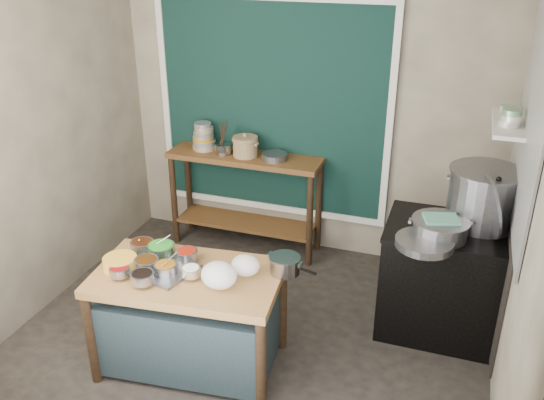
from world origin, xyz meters
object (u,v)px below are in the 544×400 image
(utensil_cup, at_px, (223,149))
(ceramic_crock, at_px, (245,147))
(stove_block, at_px, (444,281))
(saucepan, at_px, (285,265))
(back_counter, at_px, (245,201))
(prep_table, at_px, (190,320))
(steamer, at_px, (440,228))
(yellow_basin, at_px, (120,263))
(stock_pot, at_px, (484,197))
(condiment_tray, at_px, (158,267))

(utensil_cup, height_order, ceramic_crock, ceramic_crock)
(stove_block, height_order, saucepan, saucepan)
(utensil_cup, bearing_deg, back_counter, 9.11)
(back_counter, bearing_deg, utensil_cup, -170.89)
(stove_block, height_order, ceramic_crock, ceramic_crock)
(prep_table, bearing_deg, ceramic_crock, 92.28)
(prep_table, height_order, steamer, steamer)
(yellow_basin, xyz_separation_m, stock_pot, (2.27, 1.23, 0.30))
(stock_pot, height_order, steamer, stock_pot)
(yellow_basin, height_order, steamer, steamer)
(prep_table, bearing_deg, yellow_basin, -174.99)
(utensil_cup, bearing_deg, prep_table, -74.71)
(stove_block, bearing_deg, yellow_basin, -152.29)
(saucepan, bearing_deg, stove_block, 52.50)
(ceramic_crock, xyz_separation_m, steamer, (1.81, -0.89, -0.09))
(yellow_basin, bearing_deg, stock_pot, 28.45)
(ceramic_crock, height_order, stock_pot, stock_pot)
(saucepan, relative_size, utensil_cup, 1.33)
(saucepan, bearing_deg, condiment_tray, -149.04)
(condiment_tray, relative_size, utensil_cup, 3.02)
(back_counter, relative_size, stock_pot, 2.68)
(ceramic_crock, xyz_separation_m, stock_pot, (2.07, -0.58, 0.06))
(saucepan, bearing_deg, prep_table, -144.19)
(condiment_tray, height_order, stock_pot, stock_pot)
(ceramic_crock, distance_m, stock_pot, 2.15)
(condiment_tray, relative_size, ceramic_crock, 2.00)
(back_counter, height_order, stove_block, back_counter)
(prep_table, xyz_separation_m, stove_block, (1.63, 1.01, 0.05))
(back_counter, bearing_deg, ceramic_crock, -45.77)
(condiment_tray, height_order, steamer, steamer)
(prep_table, relative_size, stock_pot, 2.31)
(ceramic_crock, relative_size, stock_pot, 0.45)
(prep_table, bearing_deg, stock_pot, 26.05)
(back_counter, relative_size, condiment_tray, 2.96)
(stove_block, height_order, steamer, steamer)
(prep_table, height_order, condiment_tray, condiment_tray)
(prep_table, bearing_deg, condiment_tray, 174.91)
(back_counter, xyz_separation_m, yellow_basin, (-0.18, -1.82, 0.32))
(stove_block, relative_size, stock_pot, 1.66)
(prep_table, height_order, ceramic_crock, ceramic_crock)
(back_counter, xyz_separation_m, steamer, (1.82, -0.90, 0.47))
(back_counter, height_order, saucepan, back_counter)
(stock_pot, xyz_separation_m, steamer, (-0.27, -0.31, -0.15))
(condiment_tray, height_order, ceramic_crock, ceramic_crock)
(stove_block, relative_size, condiment_tray, 1.83)
(stove_block, relative_size, ceramic_crock, 3.68)
(stove_block, bearing_deg, prep_table, -148.33)
(back_counter, height_order, steamer, steamer)
(utensil_cup, relative_size, stock_pot, 0.30)
(yellow_basin, height_order, ceramic_crock, ceramic_crock)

